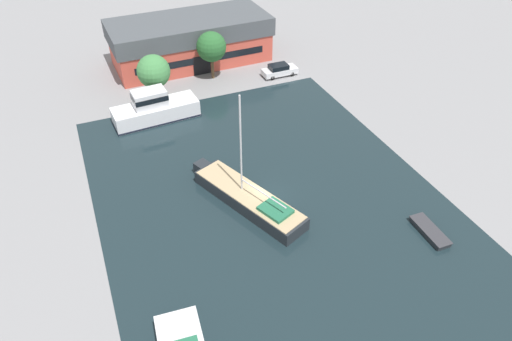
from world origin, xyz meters
The scene contains 9 objects.
ground_plane centered at (0.00, 0.00, 0.00)m, with size 440.00×440.00×0.00m, color gray.
water_canal centered at (0.00, 0.00, 0.00)m, with size 29.90×39.55×0.01m, color #19282D.
warehouse_building centered at (1.94, 30.85, 3.06)m, with size 21.67×9.90×6.04m.
quay_tree_near_building centered at (3.01, 24.68, 4.32)m, with size 3.81×3.81×6.24m.
quay_tree_by_water centered at (-5.18, 21.50, 3.90)m, with size 3.90×3.90×5.86m.
parked_car centered at (11.37, 21.92, 0.80)m, with size 4.71×1.93×1.58m.
sailboat_moored centered at (-2.08, -0.02, 0.71)m, with size 7.04×12.68×10.72m.
motor_cruiser centered at (-6.37, 17.36, 1.36)m, with size 9.83×3.90×3.72m.
small_dinghy centered at (10.52, -9.35, 0.26)m, with size 1.51×3.99×0.50m.
Camera 1 is at (-13.19, -28.30, 27.66)m, focal length 32.00 mm.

